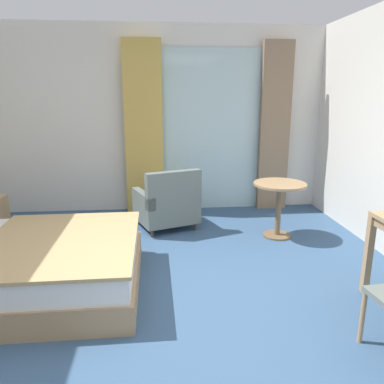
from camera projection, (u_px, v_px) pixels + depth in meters
ground at (167, 315)px, 3.19m from camera, size 5.61×6.57×0.10m
wall_back at (160, 120)px, 5.75m from camera, size 5.21×0.12×2.77m
balcony_glass_door at (209, 131)px, 5.78m from camera, size 1.55×0.02×2.44m
curtain_panel_left at (144, 129)px, 5.58m from camera, size 0.57×0.10×2.54m
curtain_panel_right at (275, 128)px, 5.76m from camera, size 0.46×0.10×2.54m
bed at (16, 264)px, 3.43m from camera, size 2.14×1.64×1.08m
armchair_by_window at (168, 205)px, 5.06m from camera, size 0.93×0.90×0.83m
round_cafe_table at (279, 197)px, 4.72m from camera, size 0.65×0.65×0.70m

